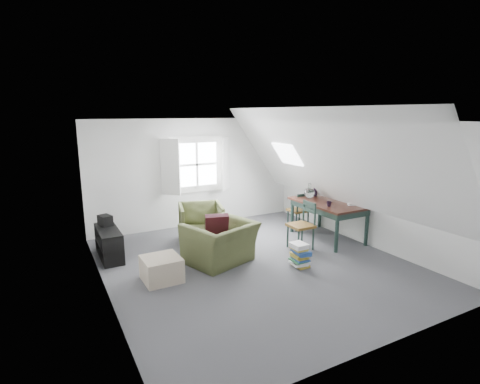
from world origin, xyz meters
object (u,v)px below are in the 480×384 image
armchair_far (202,241)px  dining_chair_near (302,225)px  armchair_near (221,262)px  magazine_stack (300,255)px  media_shelf (109,245)px  ottoman (162,269)px  dining_table (328,207)px  dining_chair_far (299,210)px

armchair_far → dining_chair_near: dining_chair_near is taller
armchair_near → magazine_stack: magazine_stack is taller
armchair_near → media_shelf: bearing=-52.4°
armchair_near → ottoman: (-1.14, -0.22, 0.19)m
media_shelf → armchair_far: bearing=-0.8°
dining_table → magazine_stack: size_ratio=3.84×
dining_chair_near → media_shelf: dining_chair_near is taller
magazine_stack → armchair_near: bearing=144.2°
armchair_near → dining_chair_far: (2.43, 0.93, 0.45)m
ottoman → dining_chair_far: (3.58, 1.15, 0.26)m
dining_table → dining_chair_far: size_ratio=1.85×
media_shelf → magazine_stack: media_shelf is taller
dining_chair_near → magazine_stack: dining_chair_near is taller
armchair_near → dining_table: (2.56, 0.11, 0.69)m
ottoman → dining_chair_far: 3.76m
media_shelf → ottoman: bearing=-69.7°
armchair_far → magazine_stack: bearing=-48.1°
dining_table → media_shelf: 4.42m
media_shelf → magazine_stack: bearing=-36.9°
dining_chair_far → dining_chair_near: 1.26m
magazine_stack → media_shelf: bearing=145.3°
armchair_far → ottoman: armchair_far is taller
armchair_near → armchair_far: 1.20m
armchair_far → ottoman: bearing=-116.6°
dining_chair_near → media_shelf: size_ratio=0.87×
ottoman → dining_chair_near: size_ratio=0.62×
dining_chair_far → magazine_stack: (-1.30, -1.75, -0.24)m
armchair_far → ottoman: (-1.27, -1.42, 0.19)m
armchair_near → magazine_stack: 1.42m
dining_chair_far → ottoman: bearing=5.9°
dining_table → media_shelf: dining_table is taller
armchair_far → dining_chair_far: (2.31, -0.26, 0.45)m
media_shelf → dining_chair_near: bearing=-22.3°
dining_table → magazine_stack: dining_table is taller
dining_table → magazine_stack: 1.76m
armchair_far → dining_table: bearing=-8.8°
dining_chair_far → magazine_stack: dining_chair_far is taller
dining_chair_far → magazine_stack: bearing=41.5°
armchair_far → dining_chair_far: size_ratio=1.02×
armchair_far → dining_table: dining_table is taller
media_shelf → magazine_stack: 3.46m
armchair_near → dining_chair_near: size_ratio=1.21×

